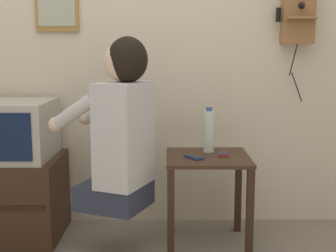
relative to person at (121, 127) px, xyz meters
The scene contains 9 objects.
wall_back 0.79m from the person, 84.57° to the left, with size 6.80×0.05×2.55m.
side_table 0.61m from the person, 16.09° to the left, with size 0.49×0.49×0.56m.
person is the anchor object (origin of this frame).
tv_stand 0.92m from the person, 159.55° to the left, with size 0.62×0.55×0.52m.
television 0.76m from the person, 159.16° to the left, with size 0.51×0.52×0.35m.
wall_phone_antique 1.39m from the person, 24.83° to the left, with size 0.24×0.18×0.83m.
cell_phone_held 0.47m from the person, 11.37° to the left, with size 0.12×0.14×0.01m.
cell_phone_spare 0.65m from the person, 15.75° to the left, with size 0.08×0.13×0.01m.
water_bottle 0.58m from the person, 26.27° to the left, with size 0.07×0.07×0.28m.
Camera 1 is at (0.21, -1.93, 1.18)m, focal length 50.00 mm.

